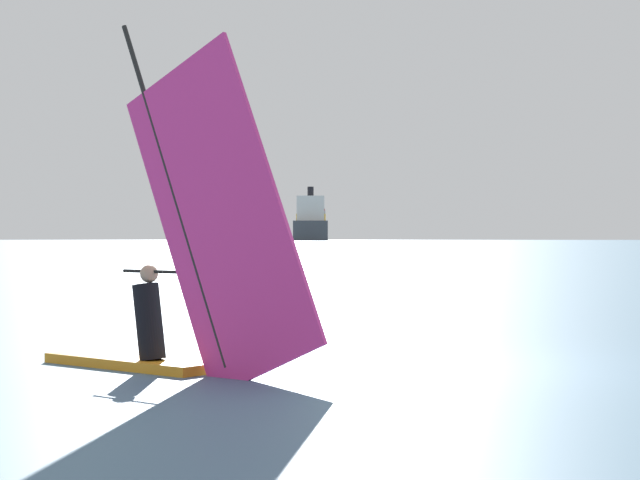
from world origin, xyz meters
name	(u,v)px	position (x,y,z in m)	size (l,w,h in m)	color
ground_plane	(403,365)	(0.00, 0.00, 0.00)	(4000.00, 4000.00, 0.00)	#476B84
windsurfer	(179,277)	(-2.20, -1.76, 1.13)	(4.26, 1.61, 4.44)	orange
cargo_ship	(311,228)	(-291.48, 704.42, 8.94)	(74.62, 141.98, 34.95)	#3F444C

